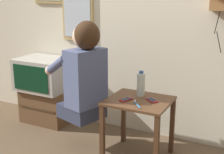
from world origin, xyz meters
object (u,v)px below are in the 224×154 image
cell_phone_held (126,99)px  toothbrush (137,104)px  water_bottle (141,84)px  television (44,74)px  cell_phone_spare (152,100)px  wall_mirror (77,6)px  person (84,72)px

cell_phone_held → toothbrush: size_ratio=1.09×
cell_phone_held → water_bottle: (0.07, 0.18, 0.11)m
television → cell_phone_spare: (1.43, -0.27, -0.01)m
toothbrush → cell_phone_held: bearing=111.9°
cell_phone_held → water_bottle: water_bottle is taller
cell_phone_held → cell_phone_spare: bearing=43.5°
wall_mirror → cell_phone_held: size_ratio=5.70×
person → television: (-0.80, 0.38, -0.21)m
cell_phone_held → person: bearing=-154.8°
wall_mirror → person: bearing=-53.3°
person → wall_mirror: wall_mirror is taller
wall_mirror → cell_phone_held: wall_mirror is taller
cell_phone_held → cell_phone_spare: same height
person → water_bottle: 0.54m
television → water_bottle: water_bottle is taller
wall_mirror → toothbrush: 1.44m
water_bottle → toothbrush: 0.27m
cell_phone_held → cell_phone_spare: (0.21, 0.09, 0.00)m
cell_phone_spare → water_bottle: 0.20m
wall_mirror → toothbrush: size_ratio=6.23×
cell_phone_spare → television: bearing=116.4°
television → wall_mirror: wall_mirror is taller
cell_phone_held → water_bottle: bearing=89.3°
water_bottle → toothbrush: size_ratio=1.90×
toothbrush → person: bearing=134.7°
person → cell_phone_held: size_ratio=6.87×
person → water_bottle: person is taller
person → wall_mirror: bearing=53.6°
television → water_bottle: bearing=-7.8°
person → cell_phone_spare: size_ratio=6.97×
wall_mirror → water_bottle: size_ratio=3.27×
cell_phone_spare → toothbrush: toothbrush is taller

